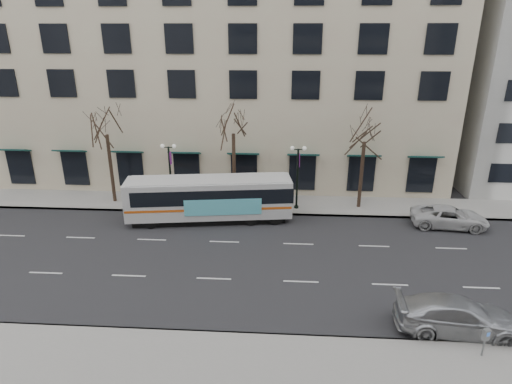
# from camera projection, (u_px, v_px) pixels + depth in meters

# --- Properties ---
(ground) EXTENTS (160.00, 160.00, 0.00)m
(ground) POSITION_uv_depth(u_px,v_px,m) (219.00, 259.00, 26.76)
(ground) COLOR black
(ground) RESTS_ON ground
(sidewalk_far) EXTENTS (80.00, 4.00, 0.15)m
(sidewalk_far) POSITION_uv_depth(u_px,v_px,m) (296.00, 205.00, 34.84)
(sidewalk_far) COLOR gray
(sidewalk_far) RESTS_ON ground
(building_hotel) EXTENTS (40.00, 20.00, 24.00)m
(building_hotel) POSITION_uv_depth(u_px,v_px,m) (226.00, 46.00, 42.23)
(building_hotel) COLOR #C5B296
(building_hotel) RESTS_ON ground
(tree_far_left) EXTENTS (3.60, 3.60, 8.34)m
(tree_far_left) POSITION_uv_depth(u_px,v_px,m) (105.00, 122.00, 33.19)
(tree_far_left) COLOR black
(tree_far_left) RESTS_ON ground
(tree_far_mid) EXTENTS (3.60, 3.60, 8.55)m
(tree_far_mid) POSITION_uv_depth(u_px,v_px,m) (233.00, 121.00, 32.53)
(tree_far_mid) COLOR black
(tree_far_mid) RESTS_ON ground
(tree_far_right) EXTENTS (3.60, 3.60, 8.06)m
(tree_far_right) POSITION_uv_depth(u_px,v_px,m) (365.00, 129.00, 32.12)
(tree_far_right) COLOR black
(tree_far_right) RESTS_ON ground
(lamp_post_left) EXTENTS (1.22, 0.45, 5.21)m
(lamp_post_left) POSITION_uv_depth(u_px,v_px,m) (170.00, 172.00, 33.66)
(lamp_post_left) COLOR black
(lamp_post_left) RESTS_ON ground
(lamp_post_right) EXTENTS (1.22, 0.45, 5.21)m
(lamp_post_right) POSITION_uv_depth(u_px,v_px,m) (298.00, 175.00, 33.08)
(lamp_post_right) COLOR black
(lamp_post_right) RESTS_ON ground
(city_bus) EXTENTS (12.37, 4.26, 3.29)m
(city_bus) POSITION_uv_depth(u_px,v_px,m) (210.00, 198.00, 31.63)
(city_bus) COLOR silver
(city_bus) RESTS_ON ground
(silver_car) EXTENTS (5.85, 2.64, 1.66)m
(silver_car) POSITION_uv_depth(u_px,v_px,m) (457.00, 316.00, 20.09)
(silver_car) COLOR #B2B5BB
(silver_car) RESTS_ON ground
(white_pickup) EXTENTS (5.54, 2.97, 1.48)m
(white_pickup) POSITION_uv_depth(u_px,v_px,m) (449.00, 217.00, 30.96)
(white_pickup) COLOR silver
(white_pickup) RESTS_ON ground
(pay_station) EXTENTS (0.34, 0.28, 1.36)m
(pay_station) POSITION_uv_depth(u_px,v_px,m) (486.00, 337.00, 18.24)
(pay_station) COLOR gray
(pay_station) RESTS_ON sidewalk_near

